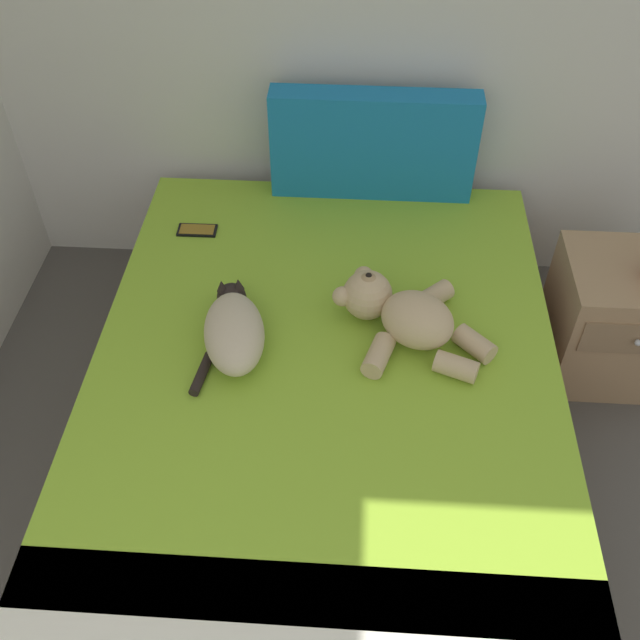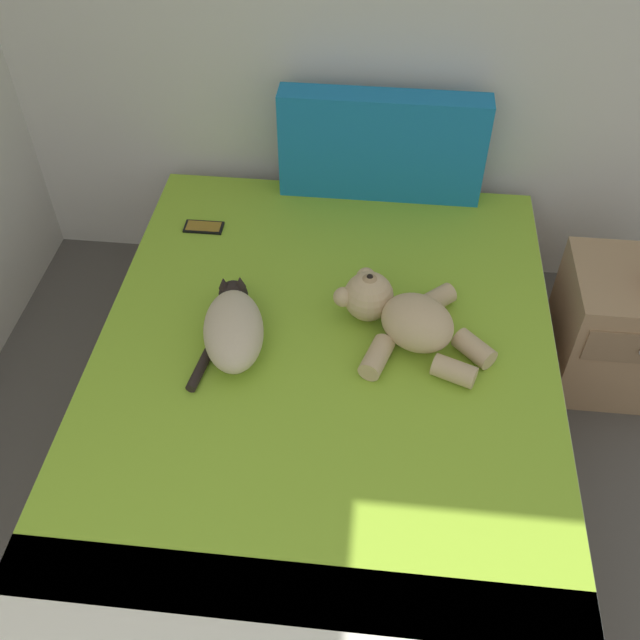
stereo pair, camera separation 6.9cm
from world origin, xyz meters
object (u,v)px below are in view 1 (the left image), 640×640
(patterned_cushion, at_px, (373,145))
(cat, at_px, (234,330))
(teddy_bear, at_px, (402,314))
(bed, at_px, (325,408))
(cell_phone, at_px, (197,230))
(nightstand, at_px, (614,319))

(patterned_cushion, distance_m, cat, 0.98)
(teddy_bear, bearing_deg, bed, -148.66)
(bed, xyz_separation_m, teddy_bear, (0.24, 0.15, 0.32))
(bed, bearing_deg, teddy_bear, 31.34)
(patterned_cushion, relative_size, cell_phone, 5.31)
(bed, xyz_separation_m, patterned_cushion, (0.13, 0.92, 0.46))
(patterned_cushion, relative_size, nightstand, 1.55)
(cell_phone, bearing_deg, teddy_bear, -31.82)
(bed, bearing_deg, patterned_cushion, 81.95)
(patterned_cushion, distance_m, teddy_bear, 0.80)
(cell_phone, bearing_deg, cat, -68.11)
(cat, relative_size, nightstand, 0.87)
(patterned_cushion, bearing_deg, nightstand, -25.13)
(teddy_bear, bearing_deg, patterned_cushion, 98.18)
(teddy_bear, distance_m, nightstand, 0.95)
(bed, height_order, teddy_bear, teddy_bear)
(cell_phone, bearing_deg, patterned_cushion, 24.71)
(bed, relative_size, cat, 4.56)
(nightstand, bearing_deg, cat, -162.50)
(patterned_cushion, bearing_deg, teddy_bear, -81.82)
(patterned_cushion, relative_size, teddy_bear, 1.48)
(bed, height_order, cell_phone, cell_phone)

